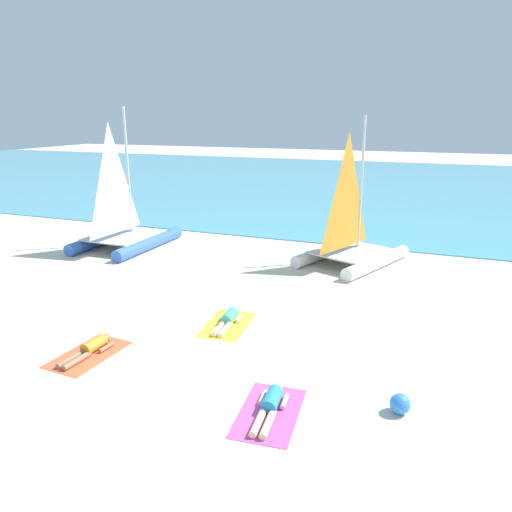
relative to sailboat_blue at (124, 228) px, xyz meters
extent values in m
plane|color=beige|center=(7.16, 1.52, -0.86)|extent=(120.00, 120.00, 0.00)
cube|color=#4C9EB7|center=(7.16, 23.54, -0.83)|extent=(120.00, 40.00, 0.05)
cylinder|color=blue|center=(-1.15, 0.16, -0.60)|extent=(0.60, 4.41, 0.50)
cylinder|color=blue|center=(1.16, 0.11, -0.60)|extent=(0.60, 4.41, 0.50)
cube|color=silver|center=(0.00, -0.07, -0.32)|extent=(2.37, 2.87, 0.06)
cylinder|color=silver|center=(0.01, 0.56, 2.27)|extent=(0.10, 0.10, 5.24)
pyramid|color=white|center=(-0.01, -0.48, 2.11)|extent=(0.11, 2.31, 4.40)
cylinder|color=white|center=(8.38, 1.65, -0.62)|extent=(1.96, 4.04, 0.47)
cylinder|color=white|center=(10.40, 0.86, -0.62)|extent=(1.96, 4.04, 0.47)
cube|color=silver|center=(9.32, 1.07, -0.35)|extent=(3.00, 3.27, 0.06)
cylinder|color=silver|center=(9.53, 1.62, 2.09)|extent=(0.10, 0.10, 4.94)
pyramid|color=orange|center=(9.17, 0.71, 1.94)|extent=(0.85, 2.05, 4.15)
cube|color=#EA5933|center=(5.00, -8.38, -0.85)|extent=(1.23, 1.97, 0.01)
cylinder|color=orange|center=(5.02, -8.18, -0.69)|extent=(0.34, 0.64, 0.30)
sphere|color=#8C6647|center=(5.04, -7.77, -0.69)|extent=(0.22, 0.22, 0.22)
cylinder|color=#8C6647|center=(4.88, -8.82, -0.77)|extent=(0.20, 0.79, 0.14)
cylinder|color=#8C6647|center=(5.06, -8.83, -0.77)|extent=(0.20, 0.79, 0.14)
cylinder|color=#8C6647|center=(4.81, -8.01, -0.78)|extent=(0.13, 0.46, 0.10)
cylinder|color=#8C6647|center=(5.25, -8.04, -0.78)|extent=(0.13, 0.46, 0.10)
cube|color=yellow|center=(7.34, -5.66, -0.85)|extent=(1.29, 2.00, 0.01)
cylinder|color=#3FB28C|center=(7.32, -5.46, -0.69)|extent=(0.36, 0.65, 0.30)
sphere|color=beige|center=(7.28, -5.05, -0.69)|extent=(0.22, 0.22, 0.22)
cylinder|color=beige|center=(7.30, -6.12, -0.77)|extent=(0.22, 0.79, 0.14)
cylinder|color=beige|center=(7.48, -6.10, -0.77)|extent=(0.22, 0.79, 0.14)
cylinder|color=beige|center=(7.08, -5.33, -0.78)|extent=(0.15, 0.46, 0.10)
cylinder|color=beige|center=(7.52, -5.29, -0.78)|extent=(0.15, 0.46, 0.10)
cube|color=#D84C99|center=(9.74, -9.03, -0.85)|extent=(1.28, 2.00, 0.01)
cylinder|color=#268CCC|center=(9.72, -8.83, -0.69)|extent=(0.36, 0.65, 0.30)
sphere|color=beige|center=(9.69, -8.42, -0.69)|extent=(0.22, 0.22, 0.22)
cylinder|color=beige|center=(9.70, -9.48, -0.77)|extent=(0.21, 0.79, 0.14)
cylinder|color=beige|center=(9.88, -9.47, -0.77)|extent=(0.21, 0.79, 0.14)
cylinder|color=beige|center=(9.49, -8.69, -0.78)|extent=(0.14, 0.46, 0.10)
cylinder|color=beige|center=(9.93, -8.65, -0.78)|extent=(0.14, 0.46, 0.10)
sphere|color=#337FE5|center=(12.04, -8.14, -0.66)|extent=(0.39, 0.39, 0.39)
camera|label=1|loc=(12.39, -16.53, 4.56)|focal=34.01mm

